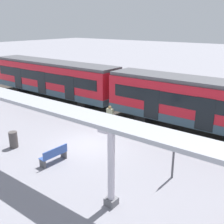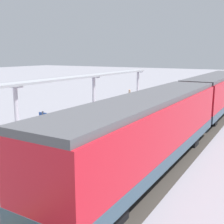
# 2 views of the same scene
# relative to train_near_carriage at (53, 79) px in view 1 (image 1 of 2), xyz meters

# --- Properties ---
(ground_plane) EXTENTS (176.00, 176.00, 0.00)m
(ground_plane) POSITION_rel_train_near_carriage_xyz_m (5.74, 9.75, -1.83)
(ground_plane) COLOR gray
(tactile_edge_strip) EXTENTS (0.45, 34.28, 0.01)m
(tactile_edge_strip) POSITION_rel_train_near_carriage_xyz_m (1.82, 9.75, -1.83)
(tactile_edge_strip) COLOR yellow
(tactile_edge_strip) RESTS_ON ground
(trackbed) EXTENTS (3.20, 46.28, 0.01)m
(trackbed) POSITION_rel_train_near_carriage_xyz_m (-0.01, 9.75, -1.83)
(trackbed) COLOR #38332D
(trackbed) RESTS_ON ground
(train_near_carriage) EXTENTS (2.65, 14.29, 3.48)m
(train_near_carriage) POSITION_rel_train_near_carriage_xyz_m (0.00, 0.00, 0.00)
(train_near_carriage) COLOR red
(train_near_carriage) RESTS_ON ground
(train_far_carriage) EXTENTS (2.65, 14.29, 3.48)m
(train_far_carriage) POSITION_rel_train_near_carriage_xyz_m (0.00, 14.87, 0.00)
(train_far_carriage) COLOR red
(train_far_carriage) RESTS_ON ground
(canopy_pillar_third) EXTENTS (1.10, 0.44, 3.34)m
(canopy_pillar_third) POSITION_rel_train_near_carriage_xyz_m (9.44, 14.22, -0.14)
(canopy_pillar_third) COLOR slate
(canopy_pillar_third) RESTS_ON ground
(canopy_beam) EXTENTS (1.20, 27.70, 0.16)m
(canopy_beam) POSITION_rel_train_near_carriage_xyz_m (9.44, 9.62, 1.58)
(canopy_beam) COLOR #A8AAB2
(canopy_beam) RESTS_ON canopy_pillar_nearest
(bench_mid_platform) EXTENTS (1.52, 0.50, 0.86)m
(bench_mid_platform) POSITION_rel_train_near_carriage_xyz_m (8.53, 9.86, -1.39)
(bench_mid_platform) COLOR #3657A6
(bench_mid_platform) RESTS_ON ground
(trash_bin) EXTENTS (0.48, 0.48, 0.95)m
(trash_bin) POSITION_rel_train_near_carriage_xyz_m (8.71, 6.61, -1.36)
(trash_bin) COLOR #4D4745
(trash_bin) RESTS_ON ground
(platform_info_sign) EXTENTS (0.56, 0.10, 2.20)m
(platform_info_sign) POSITION_rel_train_near_carriage_xyz_m (6.17, 15.23, -0.51)
(platform_info_sign) COLOR #4C4C51
(platform_info_sign) RESTS_ON ground
(passenger_waiting_near_edge) EXTENTS (0.27, 0.48, 1.57)m
(passenger_waiting_near_edge) POSITION_rel_train_near_carriage_xyz_m (2.94, 9.09, -0.85)
(passenger_waiting_near_edge) COLOR gray
(passenger_waiting_near_edge) RESTS_ON ground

